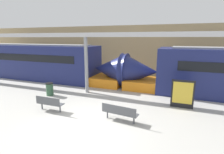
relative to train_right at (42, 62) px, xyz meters
name	(u,v)px	position (x,y,z in m)	size (l,w,h in m)	color
ground_plane	(84,125)	(8.26, -6.72, -1.51)	(60.00, 60.00, 0.00)	#B2AFA8
station_wall	(139,51)	(8.26, 4.48, 0.99)	(56.00, 0.20, 5.00)	tan
train_right	(42,62)	(0.00, 0.00, 0.00)	(16.43, 2.93, 3.20)	navy
bench_near	(119,112)	(9.64, -5.86, -1.02)	(1.72, 0.62, 0.81)	#4C4F54
bench_far	(49,103)	(5.84, -6.06, -1.03)	(1.47, 0.45, 0.81)	#4C4F54
trash_bin	(50,89)	(4.07, -3.93, -1.07)	(0.48, 0.48, 0.86)	#2D5138
poster_board	(182,94)	(12.33, -3.10, -0.71)	(1.19, 0.07, 1.57)	black
support_column_near	(86,66)	(6.08, -2.44, 0.41)	(0.24, 0.24, 3.83)	gray
canopy_beam	(85,35)	(6.08, -2.44, 2.47)	(28.00, 0.60, 0.28)	#B7B7BC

